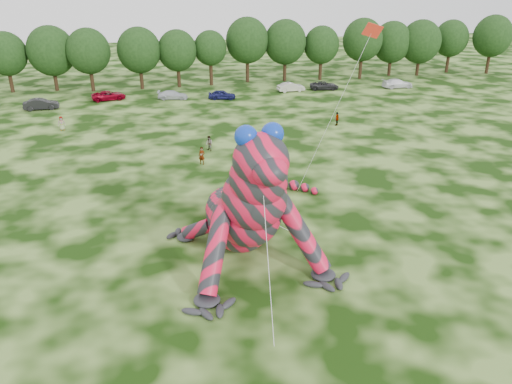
{
  "coord_description": "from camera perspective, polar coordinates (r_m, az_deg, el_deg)",
  "views": [
    {
      "loc": [
        -10.12,
        -24.49,
        16.48
      ],
      "look_at": [
        -3.71,
        3.54,
        4.0
      ],
      "focal_mm": 35.0,
      "sensor_mm": 36.0,
      "label": 1
    }
  ],
  "objects": [
    {
      "name": "tree_14",
      "position": [
        94.67,
        15.22,
        15.53
      ],
      "size": [
        6.82,
        6.14,
        9.4
      ],
      "primitive_type": null,
      "color": "black",
      "rests_on": "ground"
    },
    {
      "name": "car_5",
      "position": [
        78.97,
        4.01,
        11.87
      ],
      "size": [
        4.32,
        1.78,
        1.39
      ],
      "primitive_type": "imported",
      "rotation": [
        0.0,
        0.0,
        1.64
      ],
      "color": "beige",
      "rests_on": "ground"
    },
    {
      "name": "tree_17",
      "position": [
        102.8,
        25.29,
        15.0
      ],
      "size": [
        6.98,
        6.28,
        10.3
      ],
      "primitive_type": null,
      "color": "black",
      "rests_on": "ground"
    },
    {
      "name": "tree_12",
      "position": [
        88.4,
        7.45,
        15.47
      ],
      "size": [
        5.99,
        5.39,
        8.97
      ],
      "primitive_type": null,
      "color": "black",
      "rests_on": "ground"
    },
    {
      "name": "spectator_1",
      "position": [
        51.29,
        -5.37,
        5.54
      ],
      "size": [
        0.91,
        0.96,
        1.57
      ],
      "primitive_type": "imported",
      "rotation": [
        0.0,
        0.0,
        5.28
      ],
      "color": "gray",
      "rests_on": "ground"
    },
    {
      "name": "tree_9",
      "position": [
        83.49,
        -5.22,
        15.01
      ],
      "size": [
        5.27,
        4.74,
        8.68
      ],
      "primitive_type": null,
      "color": "black",
      "rests_on": "ground"
    },
    {
      "name": "tree_6",
      "position": [
        82.36,
        -18.5,
        14.11
      ],
      "size": [
        6.52,
        5.86,
        9.49
      ],
      "primitive_type": null,
      "color": "black",
      "rests_on": "ground"
    },
    {
      "name": "flying_kite",
      "position": [
        36.24,
        12.52,
        16.24
      ],
      "size": [
        4.44,
        4.43,
        14.24
      ],
      "color": "red",
      "rests_on": "ground"
    },
    {
      "name": "tree_7",
      "position": [
        82.14,
        -13.15,
        14.66
      ],
      "size": [
        6.68,
        6.01,
        9.48
      ],
      "primitive_type": null,
      "color": "black",
      "rests_on": "ground"
    },
    {
      "name": "tree_8",
      "position": [
        82.57,
        -8.94,
        14.83
      ],
      "size": [
        6.14,
        5.53,
        8.94
      ],
      "primitive_type": null,
      "color": "black",
      "rests_on": "ground"
    },
    {
      "name": "spectator_4",
      "position": [
        62.49,
        -21.34,
        7.32
      ],
      "size": [
        0.88,
        0.67,
        1.61
      ],
      "primitive_type": "imported",
      "rotation": [
        0.0,
        0.0,
        0.22
      ],
      "color": "gray",
      "rests_on": "ground"
    },
    {
      "name": "tree_10",
      "position": [
        85.64,
        -1.0,
        15.92
      ],
      "size": [
        7.09,
        6.38,
        10.5
      ],
      "primitive_type": null,
      "color": "black",
      "rests_on": "ground"
    },
    {
      "name": "car_7",
      "position": [
        84.56,
        15.87,
        11.85
      ],
      "size": [
        4.92,
        2.01,
        1.43
      ],
      "primitive_type": "imported",
      "rotation": [
        0.0,
        0.0,
        1.57
      ],
      "color": "white",
      "rests_on": "ground"
    },
    {
      "name": "spectator_3",
      "position": [
        60.97,
        9.24,
        8.26
      ],
      "size": [
        0.94,
        0.96,
        1.62
      ],
      "primitive_type": "imported",
      "rotation": [
        0.0,
        0.0,
        3.95
      ],
      "color": "gray",
      "rests_on": "ground"
    },
    {
      "name": "tree_15",
      "position": [
        96.25,
        18.24,
        15.39
      ],
      "size": [
        7.17,
        6.45,
        9.63
      ],
      "primitive_type": null,
      "color": "black",
      "rests_on": "ground"
    },
    {
      "name": "car_2",
      "position": [
        76.15,
        -16.48,
        10.53
      ],
      "size": [
        5.14,
        3.08,
        1.34
      ],
      "primitive_type": "imported",
      "rotation": [
        0.0,
        0.0,
        1.76
      ],
      "color": "maroon",
      "rests_on": "ground"
    },
    {
      "name": "car_1",
      "position": [
        73.55,
        -23.35,
        9.21
      ],
      "size": [
        4.62,
        1.96,
        1.48
      ],
      "primitive_type": "imported",
      "rotation": [
        0.0,
        0.0,
        1.66
      ],
      "color": "black",
      "rests_on": "ground"
    },
    {
      "name": "spectator_0",
      "position": [
        47.59,
        -6.21,
        4.14
      ],
      "size": [
        0.74,
        0.67,
        1.7
      ],
      "primitive_type": "imported",
      "rotation": [
        0.0,
        0.0,
        5.75
      ],
      "color": "gray",
      "rests_on": "ground"
    },
    {
      "name": "tree_13",
      "position": [
        90.44,
        12.02,
        15.72
      ],
      "size": [
        6.83,
        6.15,
        10.13
      ],
      "primitive_type": null,
      "color": "black",
      "rests_on": "ground"
    },
    {
      "name": "car_6",
      "position": [
        80.99,
        7.81,
        11.96
      ],
      "size": [
        4.85,
        2.91,
        1.26
      ],
      "primitive_type": "imported",
      "rotation": [
        0.0,
        0.0,
        1.38
      ],
      "color": "#272729",
      "rests_on": "ground"
    },
    {
      "name": "tree_11",
      "position": [
        86.83,
        3.35,
        15.85
      ],
      "size": [
        7.01,
        6.31,
        10.07
      ],
      "primitive_type": null,
      "color": "black",
      "rests_on": "ground"
    },
    {
      "name": "tree_16",
      "position": [
        101.29,
        21.29,
        15.26
      ],
      "size": [
        6.26,
        5.63,
        9.37
      ],
      "primitive_type": null,
      "color": "black",
      "rests_on": "ground"
    },
    {
      "name": "inflatable_gecko",
      "position": [
        31.75,
        -2.58,
        1.7
      ],
      "size": [
        18.36,
        20.9,
        9.45
      ],
      "primitive_type": null,
      "rotation": [
        0.0,
        0.0,
        0.14
      ],
      "color": "red",
      "rests_on": "ground"
    },
    {
      "name": "car_4",
      "position": [
        73.83,
        -3.91,
        11.04
      ],
      "size": [
        4.17,
        2.26,
        1.35
      ],
      "primitive_type": "imported",
      "rotation": [
        0.0,
        0.0,
        1.4
      ],
      "color": "#171950",
      "rests_on": "ground"
    },
    {
      "name": "ground",
      "position": [
        31.21,
        8.22,
        -8.69
      ],
      "size": [
        240.0,
        240.0,
        0.0
      ],
      "primitive_type": "plane",
      "color": "#16330A",
      "rests_on": "ground"
    },
    {
      "name": "tree_4",
      "position": [
        86.3,
        -26.55,
        13.13
      ],
      "size": [
        6.22,
        5.6,
        9.06
      ],
      "primitive_type": null,
      "color": "black",
      "rests_on": "ground"
    },
    {
      "name": "tree_5",
      "position": [
        84.74,
        -22.26,
        13.93
      ],
      "size": [
        7.16,
        6.44,
        9.8
      ],
      "primitive_type": null,
      "color": "black",
      "rests_on": "ground"
    },
    {
      "name": "car_3",
      "position": [
        74.69,
        -9.5,
        10.89
      ],
      "size": [
        4.53,
        2.46,
        1.24
      ],
      "primitive_type": "imported",
      "rotation": [
        0.0,
        0.0,
        1.4
      ],
      "color": "silver",
      "rests_on": "ground"
    }
  ]
}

